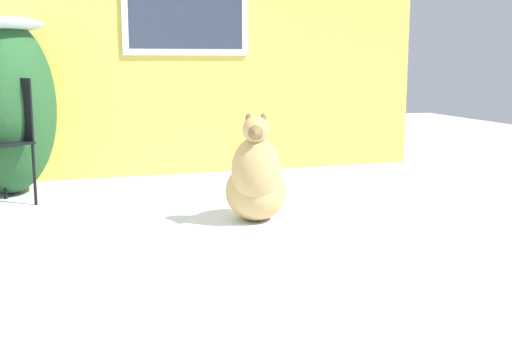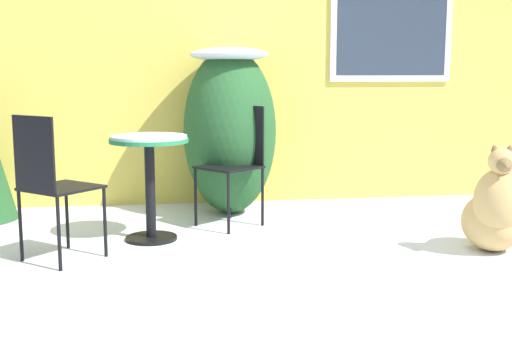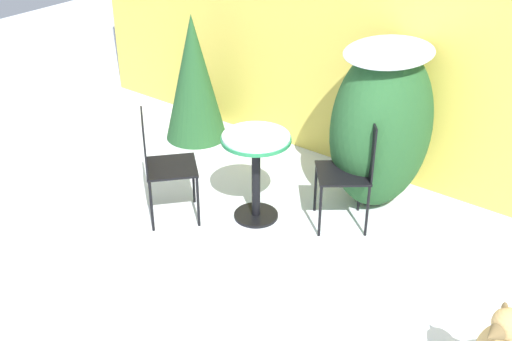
% 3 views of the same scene
% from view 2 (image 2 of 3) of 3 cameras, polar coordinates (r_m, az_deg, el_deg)
% --- Properties ---
extents(ground_plane, '(16.00, 16.00, 0.00)m').
position_cam_2_polar(ground_plane, '(4.24, 1.17, -8.61)').
color(ground_plane, silver).
extents(house_wall, '(8.00, 0.10, 3.13)m').
position_cam_2_polar(house_wall, '(6.24, -1.47, 11.62)').
color(house_wall, '#DBC14C').
rests_on(house_wall, ground_plane).
extents(shrub_left, '(0.82, 1.07, 1.48)m').
position_cam_2_polar(shrub_left, '(5.74, -2.36, 3.87)').
color(shrub_left, '#235128').
rests_on(shrub_left, ground_plane).
extents(patio_table, '(0.59, 0.59, 0.80)m').
position_cam_2_polar(patio_table, '(4.86, -9.45, 0.73)').
color(patio_table, black).
rests_on(patio_table, ground_plane).
extents(patio_chair_near_table, '(0.60, 0.60, 0.99)m').
position_cam_2_polar(patio_chair_near_table, '(5.30, -1.80, 1.06)').
color(patio_chair_near_table, black).
rests_on(patio_chair_near_table, ground_plane).
extents(patio_chair_far_side, '(0.60, 0.60, 0.99)m').
position_cam_2_polar(patio_chair_far_side, '(4.44, -17.75, -0.85)').
color(patio_chair_far_side, black).
rests_on(patio_chair_far_side, ground_plane).
extents(dog, '(0.57, 0.71, 0.78)m').
position_cam_2_polar(dog, '(4.82, 20.46, -3.54)').
color(dog, tan).
rests_on(dog, ground_plane).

